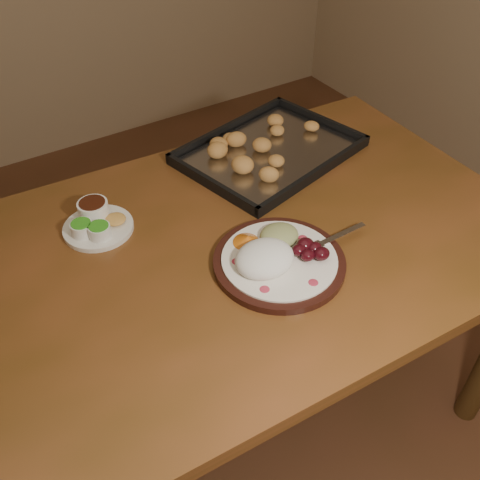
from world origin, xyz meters
TOP-DOWN VIEW (x-y plane):
  - ground at (0.00, 0.00)m, footprint 4.00×4.00m
  - dining_table at (0.19, 0.12)m, footprint 1.54×0.97m
  - dinner_plate at (0.25, 0.00)m, footprint 0.39×0.30m
  - condiment_saucer at (-0.05, 0.34)m, footprint 0.17×0.17m
  - baking_tray at (0.50, 0.39)m, footprint 0.56×0.46m

SIDE VIEW (x-z plane):
  - ground at x=0.00m, z-range 0.00..0.00m
  - dining_table at x=0.19m, z-range 0.28..1.03m
  - baking_tray at x=0.50m, z-range 0.74..0.79m
  - condiment_saucer at x=-0.05m, z-range 0.74..0.80m
  - dinner_plate at x=0.25m, z-range 0.74..0.81m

